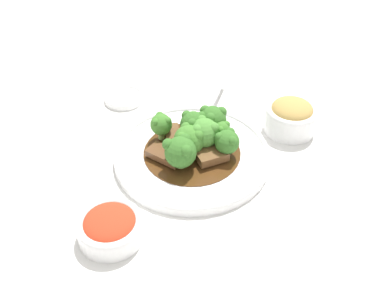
# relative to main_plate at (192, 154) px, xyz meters

# --- Properties ---
(ground_plane) EXTENTS (4.00, 4.00, 0.00)m
(ground_plane) POSITION_rel_main_plate_xyz_m (0.00, 0.00, -0.01)
(ground_plane) COLOR white
(main_plate) EXTENTS (0.28, 0.28, 0.02)m
(main_plate) POSITION_rel_main_plate_xyz_m (0.00, 0.00, 0.00)
(main_plate) COLOR white
(main_plate) RESTS_ON ground_plane
(beef_strip_0) EXTENTS (0.06, 0.06, 0.02)m
(beef_strip_0) POSITION_rel_main_plate_xyz_m (-0.01, 0.04, 0.02)
(beef_strip_0) COLOR brown
(beef_strip_0) RESTS_ON main_plate
(beef_strip_1) EXTENTS (0.05, 0.05, 0.01)m
(beef_strip_1) POSITION_rel_main_plate_xyz_m (-0.00, -0.05, 0.02)
(beef_strip_1) COLOR brown
(beef_strip_1) RESTS_ON main_plate
(beef_strip_2) EXTENTS (0.05, 0.07, 0.01)m
(beef_strip_2) POSITION_rel_main_plate_xyz_m (0.05, -0.02, 0.02)
(beef_strip_2) COLOR brown
(beef_strip_2) RESTS_ON main_plate
(broccoli_floret_0) EXTENTS (0.04, 0.04, 0.05)m
(broccoli_floret_0) POSITION_rel_main_plate_xyz_m (0.02, -0.06, 0.04)
(broccoli_floret_0) COLOR #7FA84C
(broccoli_floret_0) RESTS_ON main_plate
(broccoli_floret_1) EXTENTS (0.04, 0.04, 0.04)m
(broccoli_floret_1) POSITION_rel_main_plate_xyz_m (-0.05, 0.02, 0.04)
(broccoli_floret_1) COLOR #7FA84C
(broccoli_floret_1) RESTS_ON main_plate
(broccoli_floret_2) EXTENTS (0.05, 0.05, 0.06)m
(broccoli_floret_2) POSITION_rel_main_plate_xyz_m (0.04, 0.02, 0.04)
(broccoli_floret_2) COLOR #7FA84C
(broccoli_floret_2) RESTS_ON main_plate
(broccoli_floret_3) EXTENTS (0.05, 0.05, 0.05)m
(broccoli_floret_3) POSITION_rel_main_plate_xyz_m (0.01, -0.00, 0.04)
(broccoli_floret_3) COLOR #7FA84C
(broccoli_floret_3) RESTS_ON main_plate
(broccoli_floret_4) EXTENTS (0.05, 0.05, 0.06)m
(broccoli_floret_4) POSITION_rel_main_plate_xyz_m (-0.02, -0.02, 0.04)
(broccoli_floret_4) COLOR #8EB756
(broccoli_floret_4) RESTS_ON main_plate
(broccoli_floret_5) EXTENTS (0.04, 0.04, 0.05)m
(broccoli_floret_5) POSITION_rel_main_plate_xyz_m (-0.04, 0.05, 0.04)
(broccoli_floret_5) COLOR #7FA84C
(broccoli_floret_5) RESTS_ON main_plate
(broccoli_floret_6) EXTENTS (0.05, 0.05, 0.06)m
(broccoli_floret_6) POSITION_rel_main_plate_xyz_m (-0.02, 0.01, 0.04)
(broccoli_floret_6) COLOR #7FA84C
(broccoli_floret_6) RESTS_ON main_plate
(broccoli_floret_7) EXTENTS (0.05, 0.05, 0.06)m
(broccoli_floret_7) POSITION_rel_main_plate_xyz_m (-0.06, -0.01, 0.04)
(broccoli_floret_7) COLOR #7FA84C
(broccoli_floret_7) RESTS_ON main_plate
(serving_spoon) EXTENTS (0.19, 0.12, 0.01)m
(serving_spoon) POSITION_rel_main_plate_xyz_m (-0.08, -0.04, 0.02)
(serving_spoon) COLOR #B7B7BC
(serving_spoon) RESTS_ON main_plate
(side_bowl_kimchi) EXTENTS (0.10, 0.10, 0.04)m
(side_bowl_kimchi) POSITION_rel_main_plate_xyz_m (0.21, 0.05, 0.01)
(side_bowl_kimchi) COLOR white
(side_bowl_kimchi) RESTS_ON ground_plane
(side_bowl_appetizer) EXTENTS (0.10, 0.10, 0.06)m
(side_bowl_appetizer) POSITION_rel_main_plate_xyz_m (-0.20, 0.07, 0.02)
(side_bowl_appetizer) COLOR white
(side_bowl_appetizer) RESTS_ON ground_plane
(sauce_dish) EXTENTS (0.08, 0.08, 0.01)m
(sauce_dish) POSITION_rel_main_plate_xyz_m (-0.02, -0.23, -0.00)
(sauce_dish) COLOR white
(sauce_dish) RESTS_ON ground_plane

